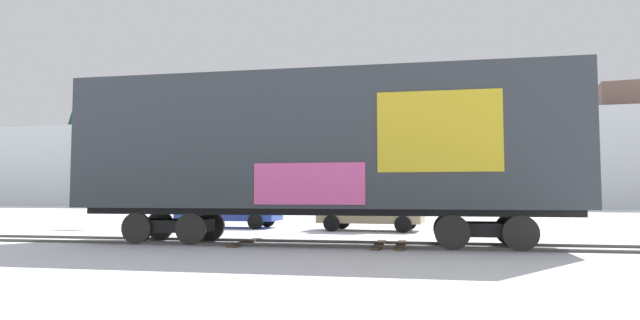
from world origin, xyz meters
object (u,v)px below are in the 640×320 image
object	(u,v)px
flagpole	(219,130)
parked_car_tan	(369,210)
parked_car_blue	(227,209)
freight_car	(321,145)

from	to	relation	value
flagpole	parked_car_tan	size ratio (longest dim) A/B	1.81
parked_car_blue	flagpole	bearing A→B (deg)	120.91
parked_car_tan	flagpole	bearing A→B (deg)	156.15
flagpole	parked_car_blue	xyz separation A→B (m)	(1.90, -3.17, -3.92)
parked_car_tan	parked_car_blue	bearing A→B (deg)	175.80
parked_car_blue	parked_car_tan	xyz separation A→B (m)	(6.31, -0.46, 0.02)
flagpole	freight_car	bearing A→B (deg)	-51.96
freight_car	parked_car_tan	distance (m)	6.64
freight_car	flagpole	xyz separation A→B (m)	(-7.76, 9.92, 1.84)
freight_car	flagpole	size ratio (longest dim) A/B	1.89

